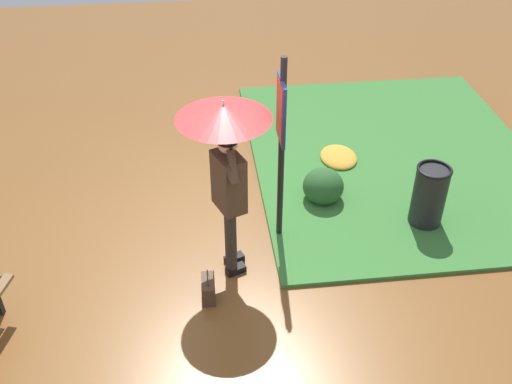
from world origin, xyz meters
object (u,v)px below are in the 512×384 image
object	(u,v)px
info_sign_post	(281,132)
handbag	(208,288)
person_with_umbrella	(226,147)
trash_bin	(429,197)

from	to	relation	value
info_sign_post	handbag	xyz separation A→B (m)	(-0.93, 0.89, -1.32)
person_with_umbrella	handbag	bearing A→B (deg)	152.43
handbag	person_with_umbrella	bearing A→B (deg)	-27.57
trash_bin	person_with_umbrella	bearing A→B (deg)	99.57
person_with_umbrella	trash_bin	world-z (taller)	person_with_umbrella
person_with_umbrella	trash_bin	bearing A→B (deg)	-80.43
person_with_umbrella	info_sign_post	bearing A→B (deg)	-56.52
info_sign_post	trash_bin	size ratio (longest dim) A/B	2.76
person_with_umbrella	trash_bin	size ratio (longest dim) A/B	2.45
person_with_umbrella	trash_bin	distance (m)	2.72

